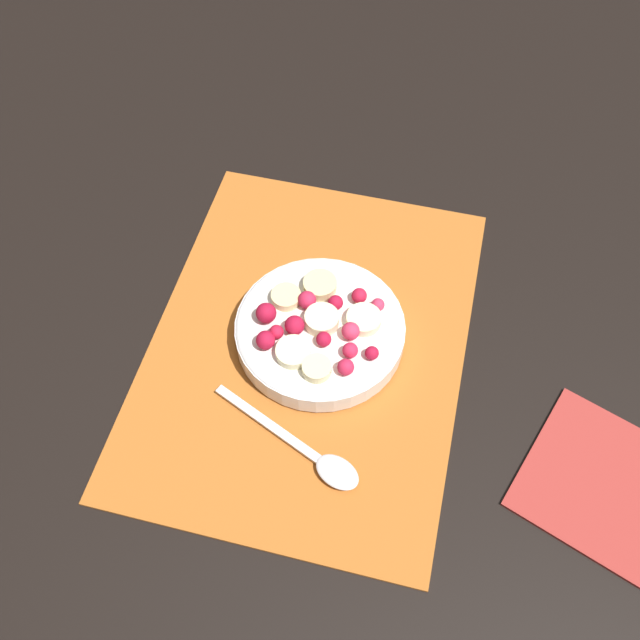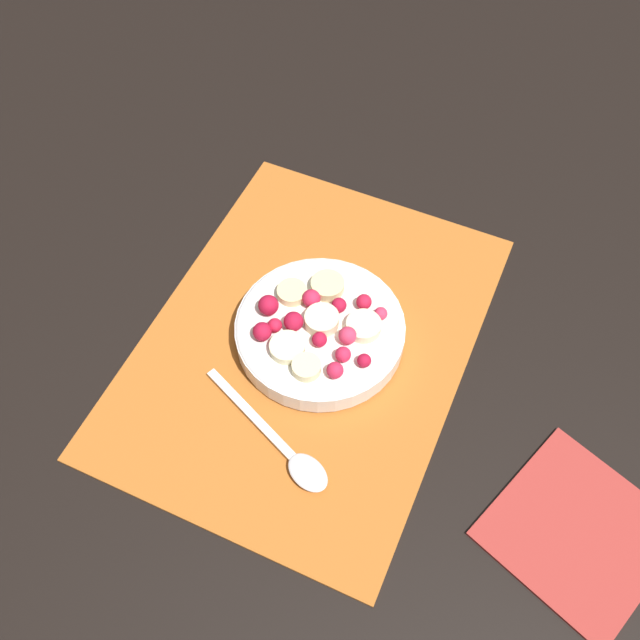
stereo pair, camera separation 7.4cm
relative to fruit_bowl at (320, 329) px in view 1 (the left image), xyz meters
The scene contains 5 objects.
ground_plane 0.03m from the fruit_bowl, 57.32° to the right, with size 3.00×3.00×0.00m, color black.
placemat 0.02m from the fruit_bowl, 57.32° to the right, with size 0.45×0.33×0.01m.
fruit_bowl is the anchor object (origin of this frame).
spoon 0.14m from the fruit_bowl, 12.23° to the left, with size 0.09×0.17×0.01m.
napkin 0.32m from the fruit_bowl, 72.94° to the left, with size 0.19×0.19×0.01m.
Camera 1 is at (0.39, 0.11, 0.65)m, focal length 40.00 mm.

